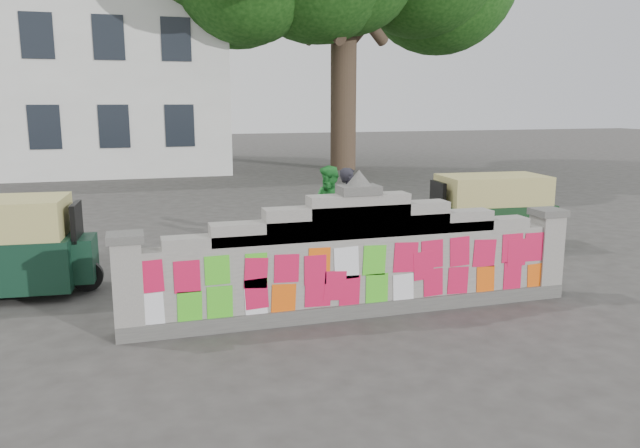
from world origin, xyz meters
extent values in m
plane|color=#383533|center=(0.00, 0.00, 0.00)|extent=(100.00, 100.00, 0.00)
cube|color=#4C4C49|center=(0.00, 0.00, 0.10)|extent=(6.40, 0.42, 0.20)
cube|color=gray|center=(0.00, 0.00, 0.60)|extent=(6.40, 0.32, 1.00)
cube|color=gray|center=(0.00, 0.00, 1.17)|extent=(5.20, 0.32, 0.14)
cube|color=gray|center=(0.00, 0.00, 1.24)|extent=(4.00, 0.32, 0.28)
cube|color=gray|center=(0.00, 0.00, 1.32)|extent=(2.60, 0.32, 0.44)
cube|color=gray|center=(0.00, 0.00, 1.39)|extent=(1.40, 0.32, 0.58)
cube|color=#4C4C49|center=(0.00, 0.00, 1.74)|extent=(0.55, 0.36, 0.12)
cone|color=#4C4C49|center=(0.00, 0.00, 1.90)|extent=(0.36, 0.36, 0.22)
cube|color=gray|center=(-3.02, 0.00, 0.62)|extent=(0.36, 0.40, 1.24)
cube|color=#4C4C49|center=(-3.02, 0.00, 1.28)|extent=(0.44, 0.44, 0.10)
cube|color=gray|center=(3.02, 0.00, 0.62)|extent=(0.36, 0.40, 1.24)
cube|color=#4C4C49|center=(3.02, 0.00, 1.28)|extent=(0.44, 0.44, 0.10)
cube|color=silver|center=(-7.00, 22.00, 4.00)|extent=(16.00, 10.00, 8.00)
cylinder|color=#38281E|center=(6.00, 18.00, 3.00)|extent=(1.10, 1.10, 6.00)
imported|color=black|center=(0.83, 2.71, 0.44)|extent=(1.77, 1.23, 0.88)
imported|color=black|center=(0.83, 2.71, 0.75)|extent=(0.55, 0.64, 1.49)
imported|color=green|center=(0.79, 3.69, 0.84)|extent=(0.94, 1.02, 1.68)
cube|color=#0F2F20|center=(-3.74, 2.25, 0.53)|extent=(0.54, 0.71, 0.67)
cube|color=black|center=(-3.74, 2.25, 1.10)|extent=(0.14, 0.68, 0.58)
cylinder|color=black|center=(-3.65, 2.24, 0.24)|extent=(0.49, 0.16, 0.48)
cube|color=black|center=(4.03, 3.10, 0.52)|extent=(2.34, 1.40, 0.75)
cube|color=tan|center=(4.03, 3.10, 1.17)|extent=(2.15, 1.34, 0.56)
cube|color=black|center=(2.86, 3.20, 0.52)|extent=(0.52, 0.69, 0.66)
cube|color=black|center=(2.86, 3.20, 1.08)|extent=(0.13, 0.66, 0.56)
cylinder|color=black|center=(2.77, 3.20, 0.23)|extent=(0.48, 0.15, 0.47)
cylinder|color=black|center=(4.91, 3.55, 0.23)|extent=(0.48, 0.15, 0.47)
cylinder|color=black|center=(4.83, 2.52, 0.23)|extent=(0.48, 0.15, 0.47)
camera|label=1|loc=(-2.91, -7.75, 2.90)|focal=35.00mm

